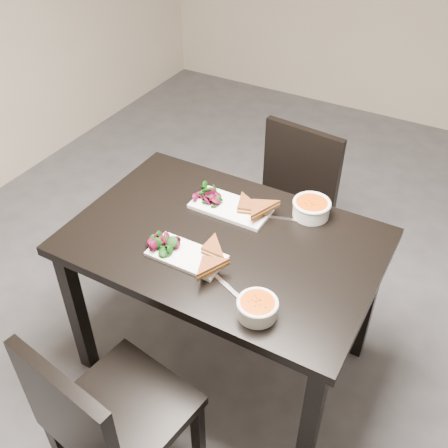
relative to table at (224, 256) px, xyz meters
name	(u,v)px	position (x,y,z in m)	size (l,w,h in m)	color
ground	(339,348)	(0.47, 0.31, -0.65)	(5.00, 5.00, 0.00)	#47474C
table	(224,256)	(0.00, 0.00, 0.00)	(1.20, 0.80, 0.75)	black
chair_near	(104,418)	(-0.05, -0.72, -0.17)	(0.48, 0.48, 0.85)	black
chair_far	(288,201)	(-0.01, 0.68, -0.17)	(0.46, 0.46, 0.85)	black
plate_near	(187,256)	(-0.07, -0.16, 0.11)	(0.29, 0.14, 0.01)	white
sandwich_near	(203,253)	(0.00, -0.15, 0.14)	(0.14, 0.11, 0.05)	brown
salad_near	(164,242)	(-0.17, -0.16, 0.13)	(0.09, 0.08, 0.04)	black
soup_bowl_near	(257,307)	(0.29, -0.29, 0.13)	(0.14, 0.14, 0.06)	white
cutlery_near	(223,282)	(0.11, -0.21, 0.10)	(0.18, 0.02, 0.00)	silver
plate_far	(231,208)	(-0.07, 0.17, 0.11)	(0.33, 0.16, 0.02)	white
sandwich_far	(243,208)	(0.00, 0.16, 0.14)	(0.16, 0.12, 0.05)	brown
salad_far	(210,195)	(-0.17, 0.17, 0.14)	(0.10, 0.09, 0.05)	black
soup_bowl_far	(311,207)	(0.24, 0.30, 0.14)	(0.16, 0.16, 0.07)	white
cutlery_far	(277,218)	(0.13, 0.21, 0.10)	(0.18, 0.02, 0.00)	silver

